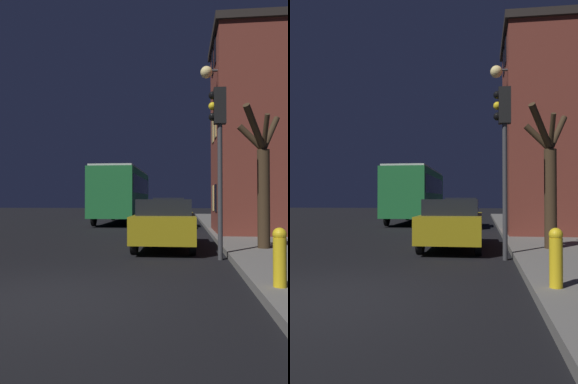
{
  "view_description": "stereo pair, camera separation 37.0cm",
  "coord_description": "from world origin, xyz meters",
  "views": [
    {
      "loc": [
        2.05,
        -5.49,
        1.5
      ],
      "look_at": [
        0.52,
        9.16,
        1.8
      ],
      "focal_mm": 35.0,
      "sensor_mm": 36.0,
      "label": 1
    },
    {
      "loc": [
        2.42,
        -5.45,
        1.5
      ],
      "look_at": [
        0.52,
        9.16,
        1.8
      ],
      "focal_mm": 35.0,
      "sensor_mm": 36.0,
      "label": 2
    }
  ],
  "objects": [
    {
      "name": "fire_hydrant",
      "position": [
        3.52,
        0.42,
        0.64
      ],
      "size": [
        0.21,
        0.21,
        0.91
      ],
      "color": "gold",
      "rests_on": "sidewalk"
    },
    {
      "name": "ground_plane",
      "position": [
        0.0,
        0.0,
        0.0
      ],
      "size": [
        120.0,
        120.0,
        0.0
      ],
      "primitive_type": "plane",
      "color": "black"
    },
    {
      "name": "car_near_lane",
      "position": [
        1.51,
        6.0,
        0.79
      ],
      "size": [
        1.76,
        4.21,
        1.5
      ],
      "color": "olive",
      "rests_on": "ground"
    },
    {
      "name": "bare_tree",
      "position": [
        4.22,
        5.06,
        2.06
      ],
      "size": [
        1.3,
        1.43,
        3.83
      ],
      "color": "#382819",
      "rests_on": "sidewalk"
    },
    {
      "name": "car_mid_lane",
      "position": [
        1.3,
        15.05,
        0.84
      ],
      "size": [
        1.82,
        4.12,
        1.6
      ],
      "color": "navy",
      "rests_on": "ground"
    },
    {
      "name": "bus",
      "position": [
        -1.84,
        18.3,
        2.04
      ],
      "size": [
        2.53,
        9.09,
        3.42
      ],
      "color": "#1E6B33",
      "rests_on": "ground"
    },
    {
      "name": "traffic_light",
      "position": [
        2.94,
        3.95,
        3.08
      ],
      "size": [
        0.43,
        0.24,
        4.29
      ],
      "color": "#38383A",
      "rests_on": "ground"
    },
    {
      "name": "brick_building",
      "position": [
        5.23,
        10.4,
        4.3
      ],
      "size": [
        3.96,
        4.42,
        8.24
      ],
      "color": "brown",
      "rests_on": "sidewalk"
    },
    {
      "name": "streetlamp",
      "position": [
        3.45,
        8.81,
        4.7
      ],
      "size": [
        1.2,
        0.46,
        6.41
      ],
      "color": "#38383A",
      "rests_on": "sidewalk"
    }
  ]
}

